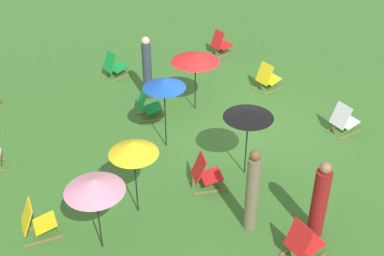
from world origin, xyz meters
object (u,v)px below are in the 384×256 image
(person_2, at_px, (147,69))
(umbrella_1, at_px, (94,185))
(person_0, at_px, (252,191))
(deckchair_1, at_px, (344,120))
(deckchair_6, at_px, (221,44))
(umbrella_4, at_px, (133,148))
(deckchair_5, at_px, (205,173))
(umbrella_3, at_px, (195,57))
(deckchair_9, at_px, (147,105))
(deckchair_3, at_px, (268,78))
(deckchair_8, at_px, (303,242))
(umbrella_2, at_px, (164,83))
(umbrella_0, at_px, (249,113))
(deckchair_11, at_px, (114,66))
(deckchair_10, at_px, (36,221))
(person_1, at_px, (320,201))

(person_2, bearing_deg, umbrella_1, 163.54)
(person_0, bearing_deg, deckchair_1, 85.18)
(deckchair_6, relative_size, umbrella_4, 0.47)
(deckchair_5, distance_m, deckchair_6, 7.05)
(umbrella_3, distance_m, person_0, 4.82)
(person_0, bearing_deg, deckchair_9, 152.88)
(deckchair_3, height_order, umbrella_1, umbrella_1)
(deckchair_5, height_order, deckchair_9, same)
(deckchair_1, distance_m, umbrella_3, 4.16)
(deckchair_8, xyz_separation_m, umbrella_2, (4.52, 0.49, 1.38))
(deckchair_6, relative_size, person_2, 0.45)
(deckchair_8, bearing_deg, umbrella_2, 3.32)
(deckchair_9, bearing_deg, umbrella_0, -150.58)
(umbrella_2, bearing_deg, deckchair_6, -46.91)
(deckchair_8, xyz_separation_m, deckchair_11, (8.63, 0.12, 0.00))
(deckchair_1, xyz_separation_m, umbrella_4, (-0.04, 5.84, 1.24))
(deckchair_8, distance_m, umbrella_3, 5.92)
(person_2, bearing_deg, deckchair_10, 150.45)
(umbrella_3, xyz_separation_m, umbrella_4, (-2.99, 3.16, 0.05))
(deckchair_1, distance_m, umbrella_4, 5.97)
(person_0, xyz_separation_m, person_2, (5.81, -0.59, -0.01))
(deckchair_6, relative_size, umbrella_2, 0.44)
(deckchair_5, xyz_separation_m, deckchair_8, (-2.67, -0.50, 0.00))
(deckchair_1, distance_m, person_2, 5.50)
(deckchair_5, xyz_separation_m, umbrella_1, (-0.53, 2.65, 1.15))
(deckchair_5, relative_size, person_1, 0.50)
(umbrella_0, bearing_deg, deckchair_8, 168.03)
(person_2, bearing_deg, deckchair_1, -121.79)
(deckchair_10, height_order, umbrella_2, umbrella_2)
(person_2, bearing_deg, person_0, -167.36)
(deckchair_8, bearing_deg, deckchair_6, -26.38)
(deckchair_8, bearing_deg, deckchair_1, -56.52)
(deckchair_10, bearing_deg, deckchair_11, -28.68)
(umbrella_1, xyz_separation_m, umbrella_4, (0.57, -1.03, 0.09))
(deckchair_1, height_order, umbrella_3, umbrella_3)
(deckchair_8, xyz_separation_m, deckchair_9, (5.96, 0.29, 0.00))
(deckchair_9, bearing_deg, person_2, -12.12)
(deckchair_11, height_order, umbrella_0, umbrella_0)
(deckchair_1, xyz_separation_m, person_0, (-1.60, 4.09, 0.55))
(deckchair_10, bearing_deg, person_1, -112.61)
(deckchair_6, bearing_deg, deckchair_8, 151.71)
(umbrella_4, bearing_deg, person_0, -131.94)
(deckchair_1, bearing_deg, deckchair_9, 50.59)
(deckchair_6, relative_size, person_0, 0.44)
(umbrella_1, distance_m, person_1, 4.24)
(deckchair_8, bearing_deg, person_0, 15.25)
(person_1, bearing_deg, deckchair_8, -165.22)
(deckchair_9, xyz_separation_m, person_0, (-4.81, 0.08, 0.55))
(umbrella_0, bearing_deg, deckchair_10, 84.95)
(person_0, bearing_deg, umbrella_1, -135.83)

